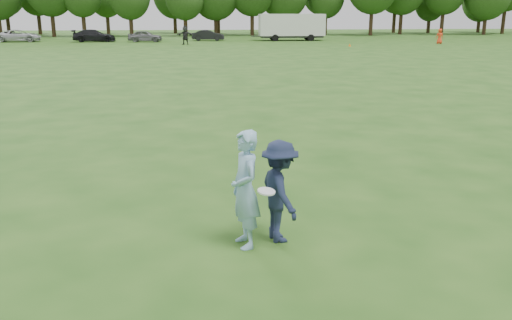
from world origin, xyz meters
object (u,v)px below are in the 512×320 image
object	(u,v)px
player_far_d	(185,35)
car_c	(19,36)
car_e	(145,36)
field_cone	(350,45)
car_d	(94,36)
defender	(280,191)
player_far_c	(440,36)
thrower	(245,189)
car_f	(208,35)
cargo_trailer	(292,26)

from	to	relation	value
player_far_d	car_c	size ratio (longest dim) A/B	0.40
player_far_d	car_e	xyz separation A→B (m)	(-4.82, 5.65, -0.32)
player_far_d	field_cone	xyz separation A→B (m)	(17.08, -4.87, -0.85)
car_d	defender	bearing A→B (deg)	-172.54
car_d	field_cone	world-z (taller)	car_d
car_e	field_cone	distance (m)	24.30
player_far_c	car_d	world-z (taller)	player_far_c
thrower	car_c	bearing A→B (deg)	-174.39
car_c	car_f	distance (m)	22.41
player_far_d	field_cone	distance (m)	17.78
thrower	car_e	distance (m)	59.11
field_cone	player_far_d	bearing A→B (deg)	164.09
player_far_d	defender	bearing A→B (deg)	-77.19
cargo_trailer	car_c	bearing A→B (deg)	179.23
thrower	car_d	world-z (taller)	thrower
player_far_c	car_d	bearing A→B (deg)	-3.69
car_d	field_cone	xyz separation A→B (m)	(27.95, -11.31, -0.57)
player_far_c	cargo_trailer	world-z (taller)	cargo_trailer
car_d	car_e	distance (m)	6.10
player_far_c	car_e	xyz separation A→B (m)	(-32.96, 7.51, -0.16)
player_far_c	car_c	world-z (taller)	player_far_c
car_e	cargo_trailer	size ratio (longest dim) A/B	0.44
defender	car_d	distance (m)	60.86
thrower	car_c	world-z (taller)	thrower
car_d	car_f	xyz separation A→B (m)	(13.51, 1.11, -0.07)
defender	car_c	xyz separation A→B (m)	(-22.30, 60.23, -0.13)
defender	car_d	size ratio (longest dim) A/B	0.34
car_e	defender	bearing A→B (deg)	-166.37
player_far_d	car_c	xyz separation A→B (m)	(-19.76, 7.31, -0.30)
car_f	field_cone	xyz separation A→B (m)	(14.43, -12.42, -0.50)
field_cone	cargo_trailer	xyz separation A→B (m)	(-4.15, 11.74, 1.63)
player_far_d	player_far_c	bearing A→B (deg)	6.27
car_e	car_d	bearing A→B (deg)	88.93
car_c	cargo_trailer	size ratio (longest dim) A/B	0.56
car_f	cargo_trailer	bearing A→B (deg)	-88.03
car_f	car_d	bearing A→B (deg)	100.42
defender	player_far_c	xyz separation A→B (m)	(25.59, 51.05, 0.01)
player_far_d	car_c	bearing A→B (deg)	169.75
thrower	cargo_trailer	xyz separation A→B (m)	(10.95, 59.95, 0.84)
player_far_d	car_d	size ratio (longest dim) A/B	0.41
defender	field_cone	xyz separation A→B (m)	(14.54, 48.05, -0.68)
car_e	field_cone	world-z (taller)	car_e
defender	car_e	distance (m)	59.03
defender	player_far_d	world-z (taller)	player_far_d
player_far_c	field_cone	distance (m)	11.47
car_c	car_f	world-z (taller)	car_c
cargo_trailer	car_d	bearing A→B (deg)	-178.96
car_d	field_cone	bearing A→B (deg)	-117.30
defender	car_f	distance (m)	60.47
car_c	car_e	world-z (taller)	car_c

